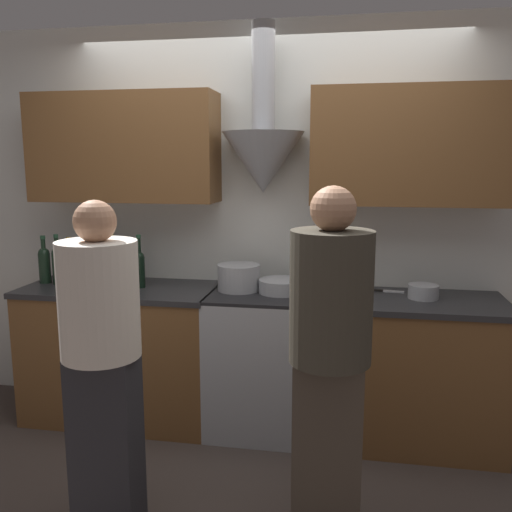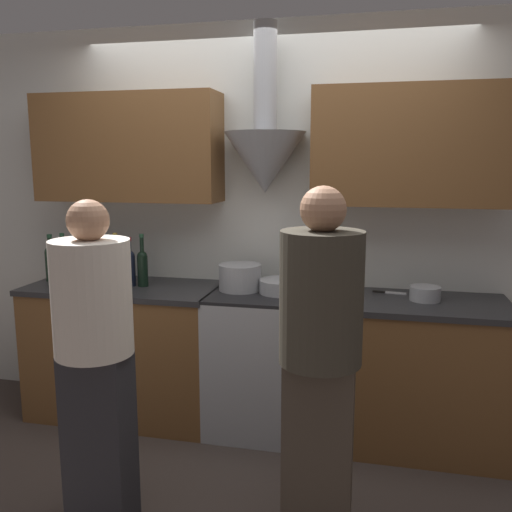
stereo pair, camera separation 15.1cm
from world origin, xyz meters
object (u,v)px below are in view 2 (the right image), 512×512
at_px(wine_bottle_3, 89,263).
at_px(wine_bottle_5, 116,265).
at_px(person_foreground_left, 95,353).
at_px(saucepan, 425,293).
at_px(stove_range, 260,360).
at_px(wine_bottle_4, 102,264).
at_px(wine_bottle_1, 63,262).
at_px(wine_bottle_2, 76,264).
at_px(person_foreground_right, 320,353).
at_px(wine_bottle_6, 130,266).
at_px(mixing_bowl, 282,286).
at_px(orange_fruit, 348,285).
at_px(wine_bottle_7, 143,266).
at_px(stock_pot, 240,277).
at_px(wine_bottle_0, 51,261).

bearing_deg(wine_bottle_3, wine_bottle_5, -3.82).
bearing_deg(person_foreground_left, saucepan, 36.17).
relative_size(wine_bottle_3, person_foreground_left, 0.21).
xyz_separation_m(stove_range, wine_bottle_4, (-1.08, -0.00, 0.59)).
bearing_deg(wine_bottle_1, wine_bottle_4, -1.13).
height_order(wine_bottle_1, person_foreground_left, person_foreground_left).
distance_m(wine_bottle_4, person_foreground_left, 1.23).
bearing_deg(wine_bottle_2, person_foreground_right, -29.06).
height_order(saucepan, person_foreground_right, person_foreground_right).
bearing_deg(wine_bottle_3, wine_bottle_6, -2.28).
distance_m(stove_range, person_foreground_right, 1.16).
height_order(wine_bottle_3, mixing_bowl, wine_bottle_3).
bearing_deg(orange_fruit, wine_bottle_2, -176.08).
xyz_separation_m(wine_bottle_1, wine_bottle_2, (0.08, 0.02, -0.01)).
relative_size(wine_bottle_6, wine_bottle_7, 0.93).
height_order(wine_bottle_2, stock_pot, wine_bottle_2).
bearing_deg(orange_fruit, stove_range, -165.06).
distance_m(wine_bottle_7, saucepan, 1.79).
bearing_deg(wine_bottle_4, wine_bottle_3, 172.75).
xyz_separation_m(wine_bottle_0, wine_bottle_2, (0.19, -0.00, -0.01)).
bearing_deg(person_foreground_left, wine_bottle_2, 124.16).
bearing_deg(orange_fruit, person_foreground_right, -92.81).
xyz_separation_m(stove_range, wine_bottle_0, (-1.47, 0.02, 0.58)).
relative_size(wine_bottle_4, person_foreground_left, 0.22).
height_order(wine_bottle_3, wine_bottle_6, wine_bottle_3).
bearing_deg(orange_fruit, person_foreground_left, -130.86).
bearing_deg(orange_fruit, mixing_bowl, -162.85).
bearing_deg(stock_pot, wine_bottle_1, -178.10).
distance_m(wine_bottle_2, wine_bottle_7, 0.50).
bearing_deg(stove_range, wine_bottle_4, -179.79).
relative_size(wine_bottle_5, person_foreground_left, 0.23).
bearing_deg(wine_bottle_7, orange_fruit, 6.12).
distance_m(wine_bottle_4, wine_bottle_7, 0.29).
bearing_deg(person_foreground_left, mixing_bowl, 59.01).
bearing_deg(person_foreground_left, person_foreground_right, 7.19).
distance_m(wine_bottle_0, wine_bottle_1, 0.11).
distance_m(mixing_bowl, person_foreground_right, 1.05).
xyz_separation_m(saucepan, person_foreground_left, (-1.53, -1.12, -0.09)).
relative_size(wine_bottle_6, person_foreground_left, 0.21).
xyz_separation_m(wine_bottle_5, orange_fruit, (1.51, 0.15, -0.10)).
distance_m(wine_bottle_3, wine_bottle_6, 0.31).
bearing_deg(wine_bottle_6, wine_bottle_3, 177.72).
distance_m(wine_bottle_1, wine_bottle_6, 0.49).
bearing_deg(saucepan, mixing_bowl, -179.65).
distance_m(wine_bottle_3, person_foreground_left, 1.29).
distance_m(wine_bottle_2, person_foreground_right, 2.03).
distance_m(wine_bottle_2, stock_pot, 1.15).
relative_size(wine_bottle_1, mixing_bowl, 1.20).
xyz_separation_m(stove_range, orange_fruit, (0.54, 0.14, 0.49)).
height_order(mixing_bowl, orange_fruit, same).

